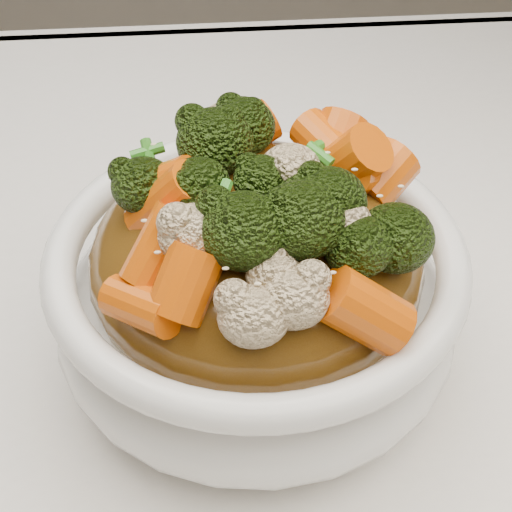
{
  "coord_description": "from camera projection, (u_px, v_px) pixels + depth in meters",
  "views": [
    {
      "loc": [
        -0.05,
        -0.29,
        1.08
      ],
      "look_at": [
        -0.03,
        -0.0,
        0.82
      ],
      "focal_mm": 55.0,
      "sensor_mm": 36.0,
      "label": 1
    }
  ],
  "objects": [
    {
      "name": "broccoli",
      "position": [
        256.0,
        163.0,
        0.35
      ],
      "size": [
        0.18,
        0.18,
        0.04
      ],
      "primitive_type": null,
      "rotation": [
        0.0,
        0.0,
        0.1
      ],
      "color": "black",
      "rests_on": "sauce_base"
    },
    {
      "name": "tablecloth",
      "position": [
        306.0,
        371.0,
        0.45
      ],
      "size": [
        1.2,
        0.8,
        0.04
      ],
      "primitive_type": "cube",
      "color": "white",
      "rests_on": "dining_table"
    },
    {
      "name": "scallions",
      "position": [
        256.0,
        159.0,
        0.35
      ],
      "size": [
        0.14,
        0.14,
        0.02
      ],
      "primitive_type": null,
      "rotation": [
        0.0,
        0.0,
        0.1
      ],
      "color": "#2B751B",
      "rests_on": "sauce_base"
    },
    {
      "name": "sauce_base",
      "position": [
        256.0,
        260.0,
        0.39
      ],
      "size": [
        0.18,
        0.18,
        0.09
      ],
      "primitive_type": "ellipsoid",
      "rotation": [
        0.0,
        0.0,
        0.1
      ],
      "color": "#51320D",
      "rests_on": "bowl"
    },
    {
      "name": "cauliflower",
      "position": [
        256.0,
        166.0,
        0.35
      ],
      "size": [
        0.18,
        0.18,
        0.03
      ],
      "primitive_type": null,
      "rotation": [
        0.0,
        0.0,
        0.1
      ],
      "color": "beige",
      "rests_on": "sauce_base"
    },
    {
      "name": "sesame_seeds",
      "position": [
        256.0,
        159.0,
        0.35
      ],
      "size": [
        0.16,
        0.16,
        0.01
      ],
      "primitive_type": null,
      "rotation": [
        0.0,
        0.0,
        0.1
      ],
      "color": "beige",
      "rests_on": "sauce_base"
    },
    {
      "name": "carrots",
      "position": [
        256.0,
        161.0,
        0.35
      ],
      "size": [
        0.18,
        0.18,
        0.05
      ],
      "primitive_type": null,
      "rotation": [
        0.0,
        0.0,
        0.1
      ],
      "color": "#D05406",
      "rests_on": "sauce_base"
    },
    {
      "name": "bowl",
      "position": [
        256.0,
        300.0,
        0.41
      ],
      "size": [
        0.23,
        0.23,
        0.08
      ],
      "primitive_type": null,
      "rotation": [
        0.0,
        0.0,
        0.1
      ],
      "color": "white",
      "rests_on": "tablecloth"
    }
  ]
}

